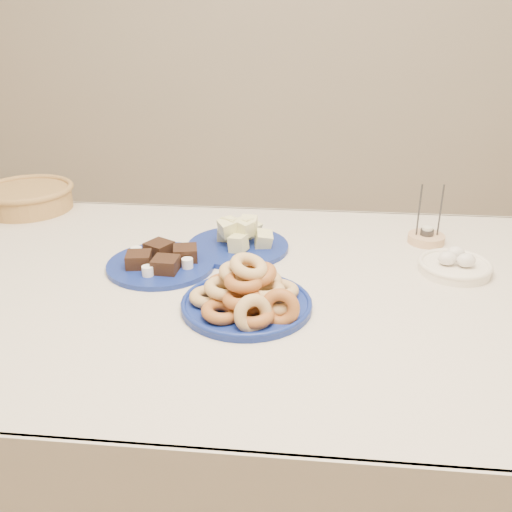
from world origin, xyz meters
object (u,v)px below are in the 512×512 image
at_px(dining_table, 258,324).
at_px(egg_bowl, 455,265).
at_px(melon_plate, 239,239).
at_px(brownie_plate, 161,262).
at_px(wicker_basket, 27,197).
at_px(candle_holder, 426,237).
at_px(donut_platter, 248,296).

bearing_deg(dining_table, egg_bowl, 14.51).
bearing_deg(egg_bowl, melon_plate, 170.45).
height_order(dining_table, brownie_plate, brownie_plate).
bearing_deg(wicker_basket, melon_plate, -19.13).
bearing_deg(candle_holder, dining_table, -144.79).
height_order(candle_holder, egg_bowl, candle_holder).
height_order(donut_platter, egg_bowl, donut_platter).
xyz_separation_m(brownie_plate, candle_holder, (0.70, 0.24, 0.00)).
xyz_separation_m(dining_table, melon_plate, (-0.07, 0.22, 0.13)).
bearing_deg(candle_holder, egg_bowl, -78.55).
distance_m(dining_table, melon_plate, 0.27).
bearing_deg(brownie_plate, dining_table, -16.73).
bearing_deg(melon_plate, wicker_basket, 160.87).
xyz_separation_m(dining_table, donut_platter, (-0.01, -0.12, 0.14)).
height_order(donut_platter, melon_plate, donut_platter).
distance_m(dining_table, egg_bowl, 0.51).
height_order(wicker_basket, candle_holder, candle_holder).
bearing_deg(brownie_plate, melon_plate, 38.04).
height_order(melon_plate, wicker_basket, melon_plate).
bearing_deg(brownie_plate, wicker_basket, 144.13).
bearing_deg(brownie_plate, egg_bowl, 3.71).
bearing_deg(candle_holder, donut_platter, -136.67).
distance_m(melon_plate, candle_holder, 0.53).
bearing_deg(egg_bowl, wicker_basket, 164.94).
height_order(wicker_basket, egg_bowl, wicker_basket).
bearing_deg(donut_platter, brownie_plate, 141.71).
bearing_deg(dining_table, candle_holder, 35.21).
relative_size(wicker_basket, egg_bowl, 1.94).
bearing_deg(wicker_basket, donut_platter, -36.64).
distance_m(melon_plate, egg_bowl, 0.56).
xyz_separation_m(candle_holder, egg_bowl, (0.04, -0.19, 0.00)).
bearing_deg(dining_table, donut_platter, -95.58).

